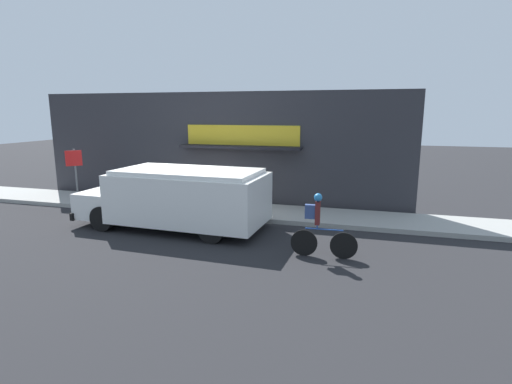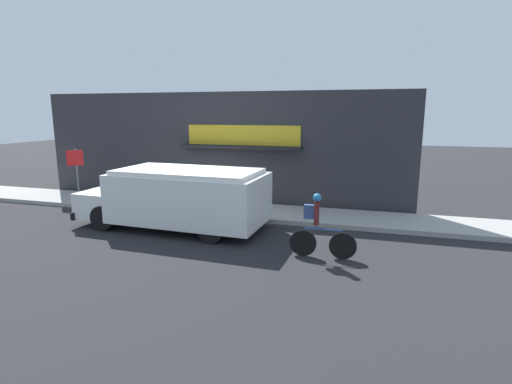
{
  "view_description": "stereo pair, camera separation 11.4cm",
  "coord_description": "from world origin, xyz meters",
  "px_view_note": "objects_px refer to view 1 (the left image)",
  "views": [
    {
      "loc": [
        6.13,
        -12.49,
        3.69
      ],
      "look_at": [
        2.57,
        -0.2,
        1.1
      ],
      "focal_mm": 28.0,
      "sensor_mm": 36.0,
      "label": 1
    },
    {
      "loc": [
        6.24,
        -12.46,
        3.69
      ],
      "look_at": [
        2.57,
        -0.2,
        1.1
      ],
      "focal_mm": 28.0,
      "sensor_mm": 36.0,
      "label": 2
    }
  ],
  "objects_px": {
    "school_bus": "(179,197)",
    "stop_sign_post": "(75,167)",
    "trash_bin": "(227,196)",
    "cyclist": "(320,227)"
  },
  "relations": [
    {
      "from": "trash_bin",
      "to": "school_bus",
      "type": "bearing_deg",
      "value": -105.61
    },
    {
      "from": "school_bus",
      "to": "cyclist",
      "type": "bearing_deg",
      "value": -14.38
    },
    {
      "from": "cyclist",
      "to": "trash_bin",
      "type": "height_order",
      "value": "cyclist"
    },
    {
      "from": "school_bus",
      "to": "stop_sign_post",
      "type": "bearing_deg",
      "value": 165.1
    },
    {
      "from": "stop_sign_post",
      "to": "trash_bin",
      "type": "bearing_deg",
      "value": 8.43
    },
    {
      "from": "school_bus",
      "to": "trash_bin",
      "type": "height_order",
      "value": "school_bus"
    },
    {
      "from": "stop_sign_post",
      "to": "trash_bin",
      "type": "relative_size",
      "value": 2.52
    },
    {
      "from": "stop_sign_post",
      "to": "school_bus",
      "type": "bearing_deg",
      "value": -17.06
    },
    {
      "from": "cyclist",
      "to": "trash_bin",
      "type": "relative_size",
      "value": 2.04
    },
    {
      "from": "school_bus",
      "to": "cyclist",
      "type": "xyz_separation_m",
      "value": [
        4.64,
        -1.38,
        -0.23
      ]
    }
  ]
}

